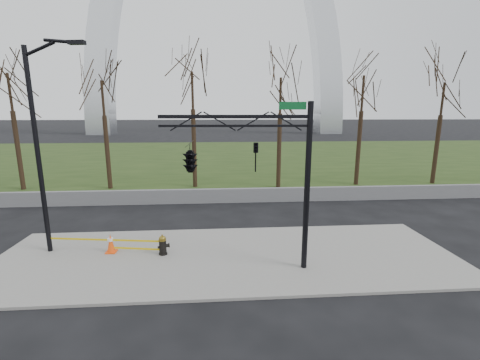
{
  "coord_description": "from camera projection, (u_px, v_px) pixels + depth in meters",
  "views": [
    {
      "loc": [
        -0.37,
        -11.82,
        5.63
      ],
      "look_at": [
        0.64,
        2.0,
        2.72
      ],
      "focal_mm": 24.09,
      "sensor_mm": 36.0,
      "label": 1
    }
  ],
  "objects": [
    {
      "name": "guardrail",
      "position": [
        223.0,
        196.0,
        20.44
      ],
      "size": [
        60.0,
        0.3,
        0.9
      ],
      "primitive_type": "cube",
      "color": "#59595B",
      "rests_on": "ground"
    },
    {
      "name": "street_light",
      "position": [
        41.0,
        138.0,
        12.17
      ],
      "size": [
        2.38,
        0.57,
        8.21
      ],
      "rotation": [
        0.0,
        0.0,
        -0.16
      ],
      "color": "black",
      "rests_on": "ground"
    },
    {
      "name": "traffic_signal_mast",
      "position": [
        213.0,
        158.0,
        10.8
      ],
      "size": [
        5.1,
        2.5,
        6.0
      ],
      "rotation": [
        0.0,
        0.0,
        -0.03
      ],
      "color": "black",
      "rests_on": "ground"
    },
    {
      "name": "gateway_arch",
      "position": [
        216.0,
        1.0,
        79.23
      ],
      "size": [
        66.0,
        6.0,
        65.0
      ],
      "primitive_type": null,
      "color": "silver",
      "rests_on": "ground"
    },
    {
      "name": "caution_tape",
      "position": [
        115.0,
        243.0,
        12.87
      ],
      "size": [
        4.65,
        0.68,
        0.42
      ],
      "color": "yellow",
      "rests_on": "ground"
    },
    {
      "name": "traffic_cone",
      "position": [
        111.0,
        243.0,
        12.92
      ],
      "size": [
        0.41,
        0.41,
        0.77
      ],
      "rotation": [
        0.0,
        0.0,
        -0.02
      ],
      "color": "#FF4C0D",
      "rests_on": "sidewalk"
    },
    {
      "name": "grass_strip",
      "position": [
        219.0,
        156.0,
        42.0
      ],
      "size": [
        120.0,
        40.0,
        0.06
      ],
      "primitive_type": "cube",
      "color": "#223513",
      "rests_on": "ground"
    },
    {
      "name": "fire_hydrant",
      "position": [
        163.0,
        245.0,
        12.74
      ],
      "size": [
        0.52,
        0.33,
        0.83
      ],
      "rotation": [
        0.0,
        0.0,
        0.28
      ],
      "color": "black",
      "rests_on": "sidewalk"
    },
    {
      "name": "sidewalk",
      "position": [
        227.0,
        257.0,
        12.72
      ],
      "size": [
        18.0,
        6.0,
        0.1
      ],
      "primitive_type": "cube",
      "color": "gray",
      "rests_on": "ground"
    },
    {
      "name": "ground",
      "position": [
        227.0,
        258.0,
        12.73
      ],
      "size": [
        500.0,
        500.0,
        0.0
      ],
      "primitive_type": "plane",
      "color": "black",
      "rests_on": "ground"
    },
    {
      "name": "tree_row",
      "position": [
        237.0,
        127.0,
        23.58
      ],
      "size": [
        48.25,
        4.0,
        9.12
      ],
      "color": "black",
      "rests_on": "ground"
    }
  ]
}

